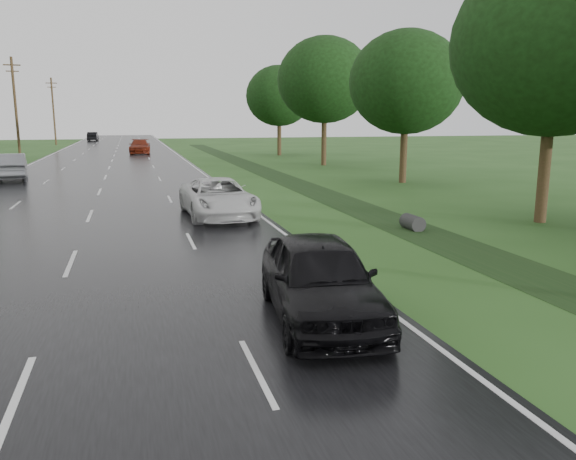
# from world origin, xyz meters

# --- Properties ---
(ground) EXTENTS (220.00, 220.00, 0.00)m
(ground) POSITION_xyz_m (0.00, 0.00, 0.00)
(ground) COLOR #284E1C
(ground) RESTS_ON ground
(road) EXTENTS (14.00, 180.00, 0.04)m
(road) POSITION_xyz_m (0.00, 45.00, 0.02)
(road) COLOR black
(road) RESTS_ON ground
(edge_stripe_east) EXTENTS (0.12, 180.00, 0.01)m
(edge_stripe_east) POSITION_xyz_m (6.75, 45.00, 0.04)
(edge_stripe_east) COLOR silver
(edge_stripe_east) RESTS_ON road
(edge_stripe_west) EXTENTS (0.12, 180.00, 0.01)m
(edge_stripe_west) POSITION_xyz_m (-6.75, 45.00, 0.04)
(edge_stripe_west) COLOR silver
(edge_stripe_west) RESTS_ON road
(center_line) EXTENTS (0.12, 180.00, 0.01)m
(center_line) POSITION_xyz_m (0.00, 45.00, 0.04)
(center_line) COLOR silver
(center_line) RESTS_ON road
(drainage_ditch) EXTENTS (2.20, 120.00, 0.56)m
(drainage_ditch) POSITION_xyz_m (11.50, 18.71, 0.04)
(drainage_ditch) COLOR #183213
(drainage_ditch) RESTS_ON ground
(utility_pole_far) EXTENTS (1.60, 0.26, 10.00)m
(utility_pole_far) POSITION_xyz_m (-9.20, 55.00, 5.20)
(utility_pole_far) COLOR #3E3119
(utility_pole_far) RESTS_ON ground
(utility_pole_distant) EXTENTS (1.60, 0.26, 10.00)m
(utility_pole_distant) POSITION_xyz_m (-9.20, 85.00, 5.20)
(utility_pole_distant) COLOR #3E3119
(utility_pole_distant) RESTS_ON ground
(tree_east_b) EXTENTS (7.60, 7.60, 10.11)m
(tree_east_b) POSITION_xyz_m (17.00, 10.00, 6.68)
(tree_east_b) COLOR #3E3119
(tree_east_b) RESTS_ON ground
(tree_east_c) EXTENTS (7.00, 7.00, 9.29)m
(tree_east_c) POSITION_xyz_m (18.20, 24.00, 6.14)
(tree_east_c) COLOR #3E3119
(tree_east_c) RESTS_ON ground
(tree_east_d) EXTENTS (8.00, 8.00, 10.76)m
(tree_east_d) POSITION_xyz_m (17.80, 38.00, 7.15)
(tree_east_d) COLOR #3E3119
(tree_east_d) RESTS_ON ground
(tree_east_f) EXTENTS (7.20, 7.20, 9.62)m
(tree_east_f) POSITION_xyz_m (17.50, 52.00, 6.37)
(tree_east_f) COLOR #3E3119
(tree_east_f) RESTS_ON ground
(white_pickup) EXTENTS (2.77, 5.66, 1.55)m
(white_pickup) POSITION_xyz_m (5.07, 14.37, 0.81)
(white_pickup) COLOR silver
(white_pickup) RESTS_ON road
(dark_sedan) EXTENTS (2.48, 5.07, 1.66)m
(dark_sedan) POSITION_xyz_m (5.22, 2.00, 0.87)
(dark_sedan) COLOR black
(dark_sedan) RESTS_ON road
(silver_sedan) EXTENTS (2.51, 5.38, 1.71)m
(silver_sedan) POSITION_xyz_m (-5.80, 31.95, 0.89)
(silver_sedan) COLOR #92949A
(silver_sedan) RESTS_ON road
(far_car_red) EXTENTS (2.52, 5.66, 1.61)m
(far_car_red) POSITION_xyz_m (2.78, 58.74, 0.85)
(far_car_red) COLOR maroon
(far_car_red) RESTS_ON road
(far_car_dark) EXTENTS (1.79, 4.78, 1.56)m
(far_car_dark) POSITION_xyz_m (-4.67, 99.69, 0.82)
(far_car_dark) COLOR black
(far_car_dark) RESTS_ON road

